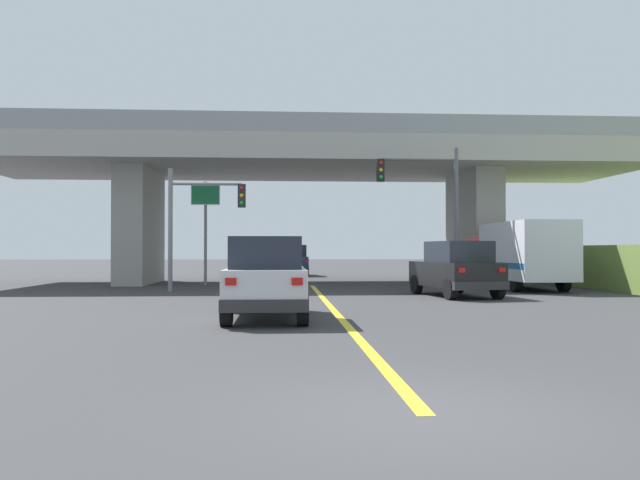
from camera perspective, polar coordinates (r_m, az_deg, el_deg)
name	(u,v)px	position (r m, az deg, el deg)	size (l,w,h in m)	color
ground	(309,283)	(32.72, -0.96, -3.88)	(160.00, 160.00, 0.00)	#353538
overpass_bridge	(309,173)	(32.92, -0.95, 6.08)	(33.53, 9.42, 7.85)	#A8A59E
lane_divider_stripe	(332,309)	(18.37, 1.12, -6.22)	(0.20, 23.59, 0.01)	yellow
suv_lead	(266,278)	(15.68, -4.87, -3.44)	(1.96, 4.32, 2.02)	silver
suv_crossing	(456,269)	(23.66, 12.16, -2.56)	(2.63, 4.56, 2.02)	black
box_truck	(519,253)	(29.09, 17.55, -1.17)	(2.33, 7.52, 2.88)	red
sedan_oncoming	(293,260)	(41.58, -2.41, -1.85)	(1.89, 4.31, 2.02)	navy
traffic_signal_nearside	(430,197)	(27.29, 9.92, 3.82)	(3.51, 0.36, 6.06)	#56595E
traffic_signal_farside	(198,213)	(26.29, -10.98, 2.42)	(3.14, 0.36, 5.03)	slate
highway_sign	(205,211)	(30.73, -10.29, 2.62)	(1.37, 0.17, 4.97)	slate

